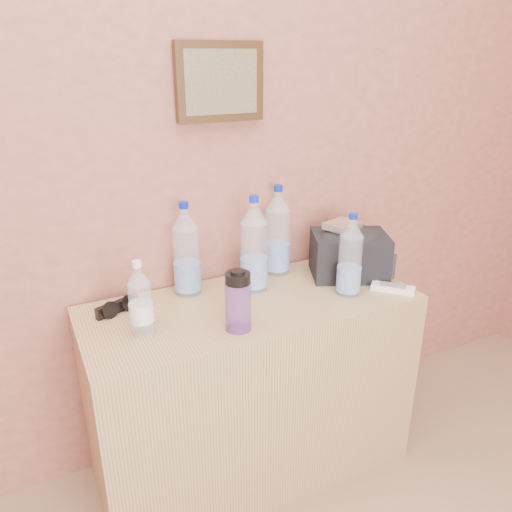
{
  "coord_description": "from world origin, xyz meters",
  "views": [
    {
      "loc": [
        -0.34,
        0.39,
        1.48
      ],
      "look_at": [
        0.31,
        1.71,
        0.89
      ],
      "focal_mm": 35.0,
      "sensor_mm": 36.0,
      "label": 1
    }
  ],
  "objects_px": {
    "pet_large_d": "(350,259)",
    "pet_large_c": "(277,235)",
    "sunglasses": "(117,307)",
    "ac_remote": "(393,288)",
    "dresser": "(252,388)",
    "pet_small": "(141,303)",
    "toiletry_bag": "(349,252)",
    "pet_large_a": "(186,254)",
    "nalgene_bottle": "(238,301)",
    "foil_packet": "(342,225)",
    "pet_large_b": "(254,249)"
  },
  "relations": [
    {
      "from": "pet_small",
      "to": "ac_remote",
      "type": "height_order",
      "value": "pet_small"
    },
    {
      "from": "foil_packet",
      "to": "sunglasses",
      "type": "bearing_deg",
      "value": 175.08
    },
    {
      "from": "pet_small",
      "to": "foil_packet",
      "type": "height_order",
      "value": "pet_small"
    },
    {
      "from": "dresser",
      "to": "toiletry_bag",
      "type": "xyz_separation_m",
      "value": [
        0.42,
        0.04,
        0.45
      ]
    },
    {
      "from": "pet_large_d",
      "to": "ac_remote",
      "type": "relative_size",
      "value": 1.97
    },
    {
      "from": "foil_packet",
      "to": "pet_large_b",
      "type": "bearing_deg",
      "value": 174.41
    },
    {
      "from": "pet_large_a",
      "to": "foil_packet",
      "type": "distance_m",
      "value": 0.58
    },
    {
      "from": "nalgene_bottle",
      "to": "foil_packet",
      "type": "distance_m",
      "value": 0.56
    },
    {
      "from": "pet_large_b",
      "to": "ac_remote",
      "type": "xyz_separation_m",
      "value": [
        0.43,
        -0.23,
        -0.14
      ]
    },
    {
      "from": "pet_large_c",
      "to": "foil_packet",
      "type": "xyz_separation_m",
      "value": [
        0.2,
        -0.13,
        0.05
      ]
    },
    {
      "from": "pet_small",
      "to": "pet_large_d",
      "type": "bearing_deg",
      "value": -3.89
    },
    {
      "from": "pet_large_c",
      "to": "nalgene_bottle",
      "type": "xyz_separation_m",
      "value": [
        -0.31,
        -0.33,
        -0.06
      ]
    },
    {
      "from": "toiletry_bag",
      "to": "sunglasses",
      "type": "bearing_deg",
      "value": -162.24
    },
    {
      "from": "sunglasses",
      "to": "ac_remote",
      "type": "bearing_deg",
      "value": -37.95
    },
    {
      "from": "pet_large_c",
      "to": "dresser",
      "type": "bearing_deg",
      "value": -136.86
    },
    {
      "from": "pet_small",
      "to": "ac_remote",
      "type": "relative_size",
      "value": 1.57
    },
    {
      "from": "ac_remote",
      "to": "pet_large_b",
      "type": "bearing_deg",
      "value": -161.45
    },
    {
      "from": "pet_large_d",
      "to": "pet_small",
      "type": "height_order",
      "value": "pet_large_d"
    },
    {
      "from": "pet_large_b",
      "to": "pet_large_d",
      "type": "xyz_separation_m",
      "value": [
        0.28,
        -0.18,
        -0.02
      ]
    },
    {
      "from": "sunglasses",
      "to": "dresser",
      "type": "bearing_deg",
      "value": -38.11
    },
    {
      "from": "pet_large_a",
      "to": "pet_large_b",
      "type": "relative_size",
      "value": 0.96
    },
    {
      "from": "ac_remote",
      "to": "pet_large_a",
      "type": "bearing_deg",
      "value": -158.29
    },
    {
      "from": "dresser",
      "to": "pet_large_d",
      "type": "distance_m",
      "value": 0.59
    },
    {
      "from": "pet_large_a",
      "to": "foil_packet",
      "type": "relative_size",
      "value": 2.84
    },
    {
      "from": "pet_large_b",
      "to": "toiletry_bag",
      "type": "bearing_deg",
      "value": -7.73
    },
    {
      "from": "pet_large_d",
      "to": "foil_packet",
      "type": "distance_m",
      "value": 0.17
    },
    {
      "from": "pet_large_d",
      "to": "pet_large_c",
      "type": "bearing_deg",
      "value": 116.09
    },
    {
      "from": "pet_large_b",
      "to": "pet_large_d",
      "type": "height_order",
      "value": "pet_large_b"
    },
    {
      "from": "pet_large_c",
      "to": "foil_packet",
      "type": "relative_size",
      "value": 2.94
    },
    {
      "from": "ac_remote",
      "to": "toiletry_bag",
      "type": "relative_size",
      "value": 0.55
    },
    {
      "from": "toiletry_bag",
      "to": "foil_packet",
      "type": "distance_m",
      "value": 0.11
    },
    {
      "from": "pet_large_c",
      "to": "pet_small",
      "type": "xyz_separation_m",
      "value": [
        -0.58,
        -0.22,
        -0.05
      ]
    },
    {
      "from": "dresser",
      "to": "nalgene_bottle",
      "type": "relative_size",
      "value": 5.83
    },
    {
      "from": "pet_large_c",
      "to": "nalgene_bottle",
      "type": "distance_m",
      "value": 0.45
    },
    {
      "from": "pet_large_b",
      "to": "pet_large_c",
      "type": "xyz_separation_m",
      "value": [
        0.14,
        0.09,
        -0.0
      ]
    },
    {
      "from": "sunglasses",
      "to": "toiletry_bag",
      "type": "height_order",
      "value": "toiletry_bag"
    },
    {
      "from": "pet_large_b",
      "to": "pet_large_d",
      "type": "bearing_deg",
      "value": -32.85
    },
    {
      "from": "foil_packet",
      "to": "pet_large_d",
      "type": "bearing_deg",
      "value": -114.34
    },
    {
      "from": "pet_small",
      "to": "foil_packet",
      "type": "relative_size",
      "value": 2.02
    },
    {
      "from": "pet_large_d",
      "to": "toiletry_bag",
      "type": "relative_size",
      "value": 1.08
    },
    {
      "from": "sunglasses",
      "to": "toiletry_bag",
      "type": "bearing_deg",
      "value": -27.23
    },
    {
      "from": "sunglasses",
      "to": "foil_packet",
      "type": "xyz_separation_m",
      "value": [
        0.82,
        -0.07,
        0.18
      ]
    },
    {
      "from": "pet_large_a",
      "to": "toiletry_bag",
      "type": "relative_size",
      "value": 1.21
    },
    {
      "from": "pet_large_d",
      "to": "pet_small",
      "type": "bearing_deg",
      "value": 176.11
    },
    {
      "from": "pet_large_a",
      "to": "nalgene_bottle",
      "type": "bearing_deg",
      "value": -79.91
    },
    {
      "from": "pet_large_c",
      "to": "ac_remote",
      "type": "bearing_deg",
      "value": -48.6
    },
    {
      "from": "dresser",
      "to": "ac_remote",
      "type": "bearing_deg",
      "value": -16.47
    },
    {
      "from": "dresser",
      "to": "nalgene_bottle",
      "type": "height_order",
      "value": "nalgene_bottle"
    },
    {
      "from": "dresser",
      "to": "pet_large_d",
      "type": "xyz_separation_m",
      "value": [
        0.33,
        -0.09,
        0.48
      ]
    },
    {
      "from": "dresser",
      "to": "pet_large_c",
      "type": "height_order",
      "value": "pet_large_c"
    }
  ]
}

